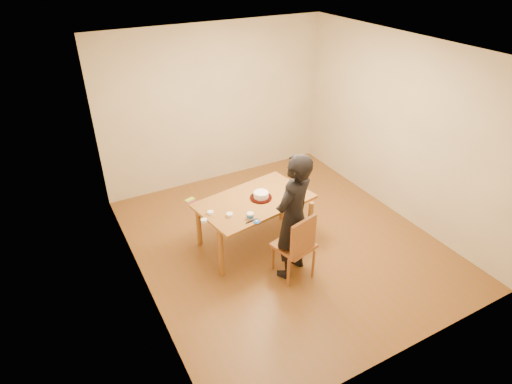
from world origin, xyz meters
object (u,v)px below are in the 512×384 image
dining_chair (294,245)px  cake_plate (261,198)px  person (293,217)px  cake (261,195)px  dining_table (254,201)px

dining_chair → cake_plate: (-0.05, 0.77, 0.31)m
dining_chair → person: size_ratio=0.26×
cake → person: size_ratio=0.12×
dining_table → dining_chair: dining_table is taller
dining_table → cake: size_ratio=7.41×
cake_plate → cake: (0.00, 0.00, 0.04)m
cake → person: 0.72m
cake_plate → cake: cake is taller
dining_table → cake_plate: bearing=-14.9°
dining_table → cake: cake is taller
dining_chair → person: 0.40m
dining_table → cake_plate: cake_plate is taller
dining_chair → person: bearing=75.6°
dining_table → dining_chair: bearing=-88.8°
dining_chair → cake: (-0.05, 0.77, 0.35)m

